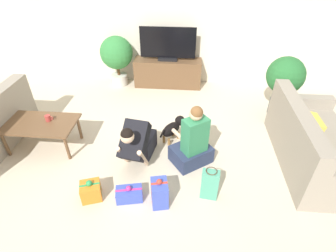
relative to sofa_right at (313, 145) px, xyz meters
name	(u,v)px	position (x,y,z in m)	size (l,w,h in m)	color
ground_plane	(141,159)	(-2.38, -0.18, -0.29)	(16.00, 16.00, 0.00)	beige
wall_back	(159,19)	(-2.38, 2.45, 1.01)	(8.40, 0.06, 2.60)	silver
sofa_right	(313,145)	(0.00, 0.00, 0.00)	(0.93, 1.79, 0.84)	gray
coffee_table	(40,125)	(-3.86, -0.01, 0.10)	(1.03, 0.60, 0.44)	brown
tv_console	(168,73)	(-2.19, 2.18, 0.00)	(1.38, 0.40, 0.57)	brown
tv	(168,46)	(-2.19, 2.18, 0.57)	(1.10, 0.20, 0.65)	black
potted_plant_corner_right	(285,79)	(-0.14, 1.25, 0.40)	(0.62, 0.62, 1.05)	#4C4C51
potted_plant_back_left	(117,55)	(-3.23, 2.13, 0.37)	(0.66, 0.66, 1.04)	beige
person_kneeling	(138,142)	(-2.40, -0.20, 0.04)	(0.44, 0.82, 0.77)	#23232D
person_sitting	(193,144)	(-1.65, -0.16, 0.04)	(0.66, 0.63, 0.93)	#283351
dog	(174,127)	(-1.94, 0.34, -0.07)	(0.38, 0.48, 0.34)	black
gift_box_a	(160,193)	(-2.02, -0.91, -0.12)	(0.23, 0.27, 0.40)	#3D51BC
gift_box_b	(129,194)	(-2.39, -0.88, -0.21)	(0.35, 0.25, 0.21)	#3D51BC
gift_box_c	(91,191)	(-2.86, -0.90, -0.17)	(0.29, 0.28, 0.29)	orange
gift_bag_a	(210,184)	(-1.43, -0.76, -0.08)	(0.22, 0.15, 0.44)	#4CA384
mug	(48,118)	(-3.74, 0.05, 0.19)	(0.12, 0.08, 0.09)	#B23D38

